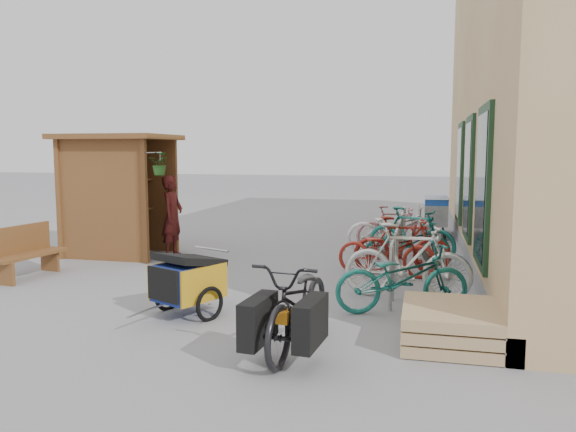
% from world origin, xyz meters
% --- Properties ---
extents(ground, '(80.00, 80.00, 0.00)m').
position_xyz_m(ground, '(0.00, 0.00, 0.00)').
color(ground, gray).
extents(kiosk, '(2.49, 1.65, 2.40)m').
position_xyz_m(kiosk, '(-3.28, 2.47, 1.55)').
color(kiosk, brown).
rests_on(kiosk, ground).
extents(bike_rack, '(0.05, 5.35, 0.86)m').
position_xyz_m(bike_rack, '(2.30, 2.40, 0.52)').
color(bike_rack, '#A5A8AD').
rests_on(bike_rack, ground).
extents(pallet_stack, '(1.00, 1.20, 0.40)m').
position_xyz_m(pallet_stack, '(3.00, -1.40, 0.21)').
color(pallet_stack, tan).
rests_on(pallet_stack, ground).
extents(bench, '(0.56, 1.40, 0.86)m').
position_xyz_m(bench, '(-3.67, 0.28, 0.44)').
color(bench, brown).
rests_on(bench, ground).
extents(shopping_carts, '(0.55, 1.86, 0.99)m').
position_xyz_m(shopping_carts, '(3.00, 6.67, 0.58)').
color(shopping_carts, silver).
rests_on(shopping_carts, ground).
extents(child_trailer, '(0.94, 1.42, 0.83)m').
position_xyz_m(child_trailer, '(-0.19, -1.06, 0.46)').
color(child_trailer, navy).
rests_on(child_trailer, ground).
extents(cargo_bike, '(0.84, 1.94, 0.99)m').
position_xyz_m(cargo_bike, '(1.46, -1.99, 0.49)').
color(cargo_bike, black).
rests_on(cargo_bike, ground).
extents(person_kiosk, '(0.39, 0.59, 1.60)m').
position_xyz_m(person_kiosk, '(-2.13, 2.64, 0.80)').
color(person_kiosk, maroon).
rests_on(person_kiosk, ground).
extents(bike_0, '(1.84, 1.14, 0.91)m').
position_xyz_m(bike_0, '(2.45, -0.32, 0.46)').
color(bike_0, '#1A685F').
rests_on(bike_0, ground).
extents(bike_1, '(1.79, 0.54, 1.07)m').
position_xyz_m(bike_1, '(2.50, 0.41, 0.54)').
color(bike_1, silver).
rests_on(bike_1, ground).
extents(bike_2, '(1.70, 0.78, 0.86)m').
position_xyz_m(bike_2, '(2.12, 1.79, 0.43)').
color(bike_2, maroon).
rests_on(bike_2, ground).
extents(bike_3, '(1.68, 0.70, 0.98)m').
position_xyz_m(bike_3, '(2.36, 2.02, 0.49)').
color(bike_3, maroon).
rests_on(bike_3, ground).
extents(bike_4, '(1.66, 0.94, 0.83)m').
position_xyz_m(bike_4, '(2.44, 2.74, 0.41)').
color(bike_4, '#1A685F').
rests_on(bike_4, ground).
extents(bike_5, '(1.78, 1.03, 1.03)m').
position_xyz_m(bike_5, '(2.48, 3.13, 0.52)').
color(bike_5, '#1A685F').
rests_on(bike_5, ground).
extents(bike_6, '(1.97, 0.92, 1.00)m').
position_xyz_m(bike_6, '(2.13, 3.93, 0.50)').
color(bike_6, silver).
rests_on(bike_6, ground).
extents(bike_7, '(1.63, 0.75, 0.95)m').
position_xyz_m(bike_7, '(2.11, 4.31, 0.47)').
color(bike_7, '#BD7A83').
rests_on(bike_7, ground).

